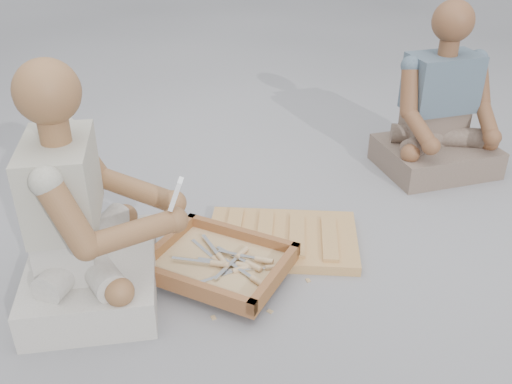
% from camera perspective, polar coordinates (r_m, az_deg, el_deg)
% --- Properties ---
extents(ground, '(60.00, 60.00, 0.00)m').
position_cam_1_polar(ground, '(2.13, -1.07, -9.56)').
color(ground, '#9B9A9F').
rests_on(ground, ground).
extents(carved_panel, '(0.66, 0.48, 0.04)m').
position_cam_1_polar(carved_panel, '(2.36, 2.61, -4.72)').
color(carved_panel, '#A97041').
rests_on(carved_panel, ground).
extents(tool_tray, '(0.58, 0.51, 0.06)m').
position_cam_1_polar(tool_tray, '(2.15, -3.75, -7.09)').
color(tool_tray, brown).
rests_on(tool_tray, carved_panel).
extents(chisel_0, '(0.15, 0.18, 0.02)m').
position_cam_1_polar(chisel_0, '(2.15, -3.65, -6.47)').
color(chisel_0, silver).
rests_on(chisel_0, tool_tray).
extents(chisel_1, '(0.18, 0.16, 0.02)m').
position_cam_1_polar(chisel_1, '(2.11, -2.03, -7.86)').
color(chisel_1, silver).
rests_on(chisel_1, tool_tray).
extents(chisel_2, '(0.22, 0.05, 0.02)m').
position_cam_1_polar(chisel_2, '(2.14, 0.25, -6.71)').
color(chisel_2, silver).
rests_on(chisel_2, tool_tray).
extents(chisel_3, '(0.09, 0.21, 0.02)m').
position_cam_1_polar(chisel_3, '(2.17, -1.74, -6.40)').
color(chisel_3, silver).
rests_on(chisel_3, tool_tray).
extents(chisel_4, '(0.22, 0.03, 0.02)m').
position_cam_1_polar(chisel_4, '(2.13, -1.63, -7.28)').
color(chisel_4, silver).
rests_on(chisel_4, tool_tray).
extents(chisel_5, '(0.20, 0.12, 0.02)m').
position_cam_1_polar(chisel_5, '(2.13, -0.69, -7.18)').
color(chisel_5, silver).
rests_on(chisel_5, tool_tray).
extents(chisel_6, '(0.22, 0.02, 0.02)m').
position_cam_1_polar(chisel_6, '(2.13, -4.23, -7.09)').
color(chisel_6, silver).
rests_on(chisel_6, tool_tray).
extents(chisel_7, '(0.21, 0.08, 0.02)m').
position_cam_1_polar(chisel_7, '(2.12, 1.29, -7.58)').
color(chisel_7, silver).
rests_on(chisel_7, tool_tray).
extents(chisel_8, '(0.18, 0.16, 0.02)m').
position_cam_1_polar(chisel_8, '(2.17, -4.10, -6.75)').
color(chisel_8, silver).
rests_on(chisel_8, tool_tray).
extents(chisel_9, '(0.19, 0.14, 0.02)m').
position_cam_1_polar(chisel_9, '(2.05, -0.17, -8.70)').
color(chisel_9, silver).
rests_on(chisel_9, tool_tray).
extents(wood_chip_0, '(0.02, 0.02, 0.00)m').
position_cam_1_polar(wood_chip_0, '(2.03, 1.41, -11.84)').
color(wood_chip_0, tan).
rests_on(wood_chip_0, ground).
extents(wood_chip_1, '(0.02, 0.02, 0.00)m').
position_cam_1_polar(wood_chip_1, '(2.27, -12.46, -7.60)').
color(wood_chip_1, tan).
rests_on(wood_chip_1, ground).
extents(wood_chip_2, '(0.02, 0.02, 0.00)m').
position_cam_1_polar(wood_chip_2, '(2.17, 5.24, -8.79)').
color(wood_chip_2, tan).
rests_on(wood_chip_2, ground).
extents(wood_chip_3, '(0.02, 0.02, 0.00)m').
position_cam_1_polar(wood_chip_3, '(2.01, -4.28, -12.41)').
color(wood_chip_3, tan).
rests_on(wood_chip_3, ground).
extents(wood_chip_4, '(0.02, 0.02, 0.00)m').
position_cam_1_polar(wood_chip_4, '(2.34, -3.89, -5.66)').
color(wood_chip_4, tan).
rests_on(wood_chip_4, ground).
extents(wood_chip_5, '(0.02, 0.02, 0.00)m').
position_cam_1_polar(wood_chip_5, '(2.17, -4.49, -8.83)').
color(wood_chip_5, tan).
rests_on(wood_chip_5, ground).
extents(wood_chip_6, '(0.02, 0.02, 0.00)m').
position_cam_1_polar(wood_chip_6, '(2.26, -4.06, -7.04)').
color(wood_chip_6, tan).
rests_on(wood_chip_6, ground).
extents(wood_chip_7, '(0.02, 0.02, 0.00)m').
position_cam_1_polar(wood_chip_7, '(2.22, -0.56, -7.71)').
color(wood_chip_7, tan).
rests_on(wood_chip_7, ground).
extents(wood_chip_8, '(0.02, 0.02, 0.00)m').
position_cam_1_polar(wood_chip_8, '(2.15, -3.04, -9.20)').
color(wood_chip_8, tan).
rests_on(wood_chip_8, ground).
extents(craftsman, '(0.66, 0.68, 0.87)m').
position_cam_1_polar(craftsman, '(2.03, -16.95, -3.08)').
color(craftsman, '#BBB6AD').
rests_on(craftsman, ground).
extents(companion, '(0.67, 0.63, 0.84)m').
position_cam_1_polar(companion, '(2.99, 17.94, 7.16)').
color(companion, '#776356').
rests_on(companion, ground).
extents(mobile_phone, '(0.06, 0.05, 0.11)m').
position_cam_1_polar(mobile_phone, '(1.89, -8.02, -0.20)').
color(mobile_phone, white).
rests_on(mobile_phone, craftsman).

